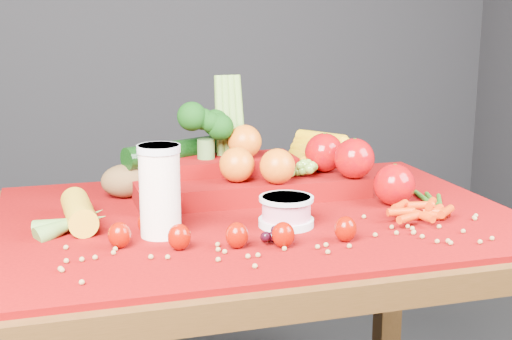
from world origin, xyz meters
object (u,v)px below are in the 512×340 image
object	(u,v)px
table	(259,262)
milk_glass	(160,188)
produce_mound	(264,168)
yogurt_bowl	(286,210)

from	to	relation	value
table	milk_glass	bearing A→B (deg)	-157.40
produce_mound	table	bearing A→B (deg)	-111.21
table	produce_mound	bearing A→B (deg)	68.79
milk_glass	yogurt_bowl	world-z (taller)	milk_glass
yogurt_bowl	produce_mound	size ratio (longest dim) A/B	0.18
milk_glass	yogurt_bowl	distance (m)	0.25
table	yogurt_bowl	xyz separation A→B (m)	(0.03, -0.10, 0.14)
milk_glass	yogurt_bowl	bearing A→B (deg)	-2.01
milk_glass	table	bearing A→B (deg)	22.60
table	milk_glass	distance (m)	0.31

